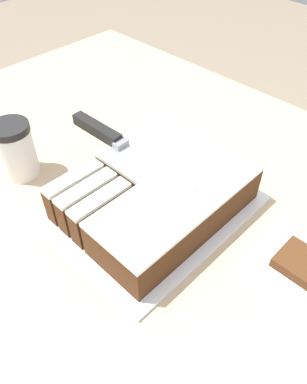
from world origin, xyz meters
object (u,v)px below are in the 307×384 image
(cake_board, at_px, (154,207))
(cake, at_px, (157,192))
(brownie, at_px, (300,262))
(coffee_cup, at_px, (16,150))
(knife, at_px, (108,137))

(cake_board, xyz_separation_m, cake, (0.00, 0.01, 0.04))
(cake_board, bearing_deg, brownie, 15.26)
(cake, distance_m, coffee_cup, 0.29)
(cake_board, relative_size, cake, 1.13)
(knife, bearing_deg, cake, -4.99)
(cake_board, relative_size, brownie, 5.17)
(cake, bearing_deg, brownie, 14.34)
(cake, relative_size, coffee_cup, 2.67)
(cake, bearing_deg, coffee_cup, -155.48)
(cake, distance_m, knife, 0.15)
(cake_board, bearing_deg, cake, 52.82)
(cake_board, relative_size, knife, 1.17)
(cake, xyz_separation_m, brownie, (0.25, 0.06, -0.03))
(knife, relative_size, brownie, 4.43)
(knife, distance_m, brownie, 0.40)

